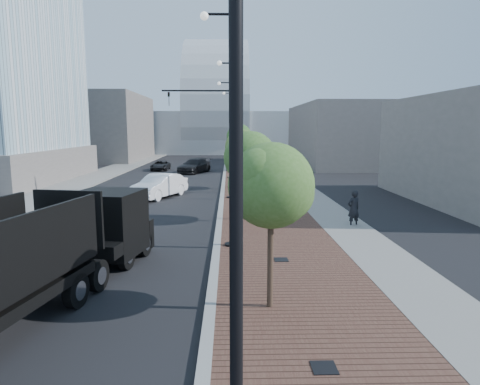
{
  "coord_description": "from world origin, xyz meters",
  "views": [
    {
      "loc": [
        0.52,
        -6.73,
        4.85
      ],
      "look_at": [
        1.0,
        12.0,
        2.0
      ],
      "focal_mm": 31.54,
      "sensor_mm": 36.0,
      "label": 1
    }
  ],
  "objects_px": {
    "white_sedan": "(159,186)",
    "dark_car_mid": "(161,165)",
    "dump_truck": "(54,255)",
    "pedestrian": "(354,209)"
  },
  "relations": [
    {
      "from": "white_sedan",
      "to": "pedestrian",
      "type": "xyz_separation_m",
      "value": [
        11.08,
        -9.37,
        0.09
      ]
    },
    {
      "from": "dump_truck",
      "to": "pedestrian",
      "type": "xyz_separation_m",
      "value": [
        11.13,
        8.56,
        -0.34
      ]
    },
    {
      "from": "dump_truck",
      "to": "dark_car_mid",
      "type": "height_order",
      "value": "dump_truck"
    },
    {
      "from": "dump_truck",
      "to": "white_sedan",
      "type": "bearing_deg",
      "value": 100.81
    },
    {
      "from": "dump_truck",
      "to": "dark_car_mid",
      "type": "xyz_separation_m",
      "value": [
        -3.06,
        37.8,
        -0.71
      ]
    },
    {
      "from": "white_sedan",
      "to": "dark_car_mid",
      "type": "bearing_deg",
      "value": 122.71
    },
    {
      "from": "white_sedan",
      "to": "dark_car_mid",
      "type": "distance_m",
      "value": 20.11
    },
    {
      "from": "white_sedan",
      "to": "dump_truck",
      "type": "bearing_deg",
      "value": -66.38
    },
    {
      "from": "white_sedan",
      "to": "dark_car_mid",
      "type": "height_order",
      "value": "white_sedan"
    },
    {
      "from": "dump_truck",
      "to": "white_sedan",
      "type": "height_order",
      "value": "dump_truck"
    }
  ]
}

